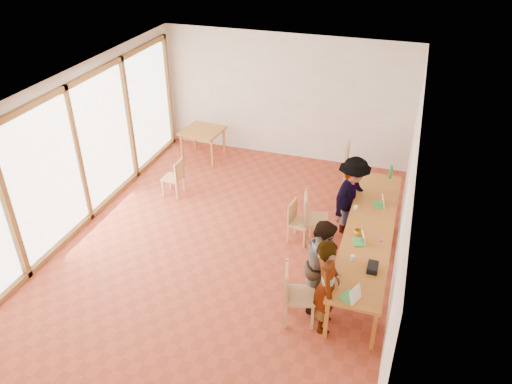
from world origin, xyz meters
TOP-DOWN VIEW (x-y plane):
  - ground at (0.00, 0.00)m, footprint 8.00×8.00m
  - wall_back at (0.00, 4.00)m, footprint 6.00×0.10m
  - wall_front at (0.00, -4.00)m, footprint 6.00×0.10m
  - wall_right at (3.00, 0.00)m, footprint 0.10×8.00m
  - window_wall at (-2.96, 0.00)m, footprint 0.10×8.00m
  - ceiling at (0.00, 0.00)m, footprint 6.00×8.00m
  - communal_table at (2.50, 0.31)m, footprint 0.80×4.00m
  - side_table at (-1.83, 3.20)m, footprint 0.90×0.90m
  - chair_near at (1.59, -1.40)m, footprint 0.56×0.56m
  - chair_mid at (1.14, 0.62)m, footprint 0.43×0.43m
  - chair_far at (1.40, 0.68)m, footprint 0.55×0.55m
  - chair_empty at (1.79, 2.97)m, footprint 0.47×0.47m
  - chair_spare at (-1.69, 1.41)m, footprint 0.40×0.40m
  - person_near at (2.09, -1.39)m, footprint 0.46×0.63m
  - person_mid at (1.95, -0.94)m, footprint 0.64×0.80m
  - person_far at (2.07, 1.15)m, footprint 0.96×1.19m
  - laptop_near at (2.47, -1.51)m, footprint 0.31×0.32m
  - laptop_mid at (2.41, -0.15)m, footprint 0.25×0.26m
  - laptop_far at (2.60, 1.09)m, footprint 0.23×0.25m
  - yellow_mug at (2.33, 0.05)m, footprint 0.17×0.17m
  - green_bottle at (2.68, 2.18)m, footprint 0.07×0.07m
  - clear_glass at (2.35, -0.65)m, footprint 0.07×0.07m
  - condiment_cup at (2.18, 0.84)m, footprint 0.08×0.08m
  - pink_phone at (2.73, 0.03)m, footprint 0.05×0.10m
  - black_pouch at (2.67, -0.78)m, footprint 0.16×0.26m

SIDE VIEW (x-z plane):
  - ground at x=0.00m, z-range 0.00..0.00m
  - chair_mid at x=1.14m, z-range 0.28..0.71m
  - chair_spare at x=-1.69m, z-range 0.29..0.73m
  - chair_far at x=1.40m, z-range 0.34..0.86m
  - chair_near at x=1.59m, z-range 0.34..0.87m
  - chair_empty at x=1.79m, z-range 0.34..0.87m
  - side_table at x=-1.83m, z-range 0.29..1.04m
  - communal_table at x=2.50m, z-range 0.33..1.08m
  - pink_phone at x=2.73m, z-range 0.75..0.76m
  - condiment_cup at x=2.18m, z-range 0.75..0.81m
  - person_near at x=2.09m, z-range 0.00..1.57m
  - person_mid at x=1.95m, z-range 0.00..1.57m
  - clear_glass at x=2.35m, z-range 0.75..0.84m
  - black_pouch at x=2.67m, z-range 0.75..0.84m
  - laptop_mid at x=2.41m, z-range 0.71..0.90m
  - person_far at x=2.07m, z-range 0.00..1.61m
  - laptop_far at x=2.60m, z-range 0.71..0.90m
  - yellow_mug at x=2.33m, z-range 0.75..0.86m
  - laptop_near at x=2.47m, z-range 0.70..0.92m
  - green_bottle at x=2.68m, z-range 0.75..1.03m
  - wall_back at x=0.00m, z-range 0.00..3.00m
  - wall_front at x=0.00m, z-range 0.00..3.00m
  - wall_right at x=3.00m, z-range 0.00..3.00m
  - window_wall at x=-2.96m, z-range 0.00..3.00m
  - ceiling at x=0.00m, z-range 3.00..3.04m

